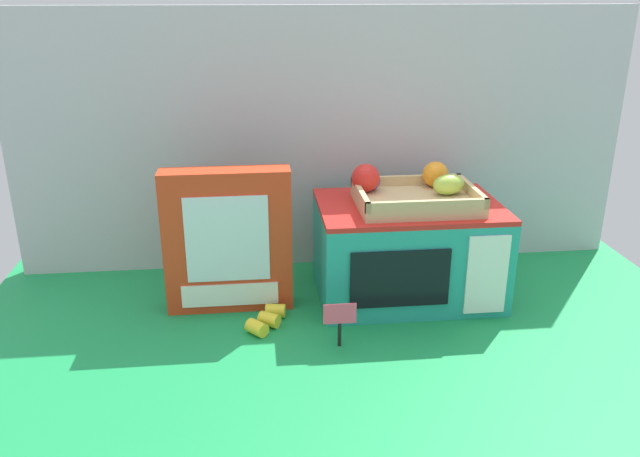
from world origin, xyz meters
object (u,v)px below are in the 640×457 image
Objects in this scene: toy_microwave at (407,250)px; cookie_set_box at (228,241)px; food_groups_crate at (412,192)px; price_sign at (340,318)px; loose_toy_banana at (267,319)px.

cookie_set_box reaches higher than toy_microwave.
price_sign is at bearing -131.33° from food_groups_crate.
toy_microwave is at bearing 2.71° from cookie_set_box.
toy_microwave is at bearing -171.87° from food_groups_crate.
price_sign is (-0.20, -0.23, -0.05)m from toy_microwave.
price_sign is 0.19m from loose_toy_banana.
cookie_set_box is 2.77× the size of loose_toy_banana.
toy_microwave is 0.43m from cookie_set_box.
cookie_set_box is at bearing 128.47° from loose_toy_banana.
cookie_set_box is 0.20m from loose_toy_banana.
price_sign is (-0.20, -0.23, -0.20)m from food_groups_crate.
food_groups_crate is at bearing 19.64° from loose_toy_banana.
price_sign reaches higher than loose_toy_banana.
food_groups_crate is (0.00, 0.00, 0.15)m from toy_microwave.
loose_toy_banana is at bearing 145.17° from price_sign.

